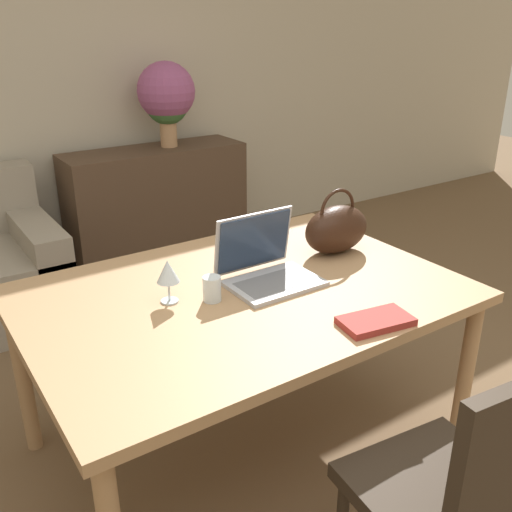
{
  "coord_description": "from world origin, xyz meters",
  "views": [
    {
      "loc": [
        -0.92,
        -0.95,
        1.64
      ],
      "look_at": [
        0.15,
        0.63,
        0.84
      ],
      "focal_mm": 40.0,
      "sensor_mm": 36.0,
      "label": 1
    }
  ],
  "objects_px": {
    "chair": "(468,492)",
    "handbag": "(336,229)",
    "laptop": "(265,263)",
    "drinking_glass": "(212,289)",
    "flower_vase": "(166,96)",
    "wine_glass": "(168,273)"
  },
  "relations": [
    {
      "from": "handbag",
      "to": "drinking_glass",
      "type": "bearing_deg",
      "value": -171.17
    },
    {
      "from": "drinking_glass",
      "to": "wine_glass",
      "type": "relative_size",
      "value": 0.58
    },
    {
      "from": "drinking_glass",
      "to": "handbag",
      "type": "height_order",
      "value": "handbag"
    },
    {
      "from": "wine_glass",
      "to": "handbag",
      "type": "xyz_separation_m",
      "value": [
        0.79,
        0.03,
        -0.01
      ]
    },
    {
      "from": "drinking_glass",
      "to": "handbag",
      "type": "bearing_deg",
      "value": 8.83
    },
    {
      "from": "chair",
      "to": "handbag",
      "type": "height_order",
      "value": "handbag"
    },
    {
      "from": "drinking_glass",
      "to": "handbag",
      "type": "xyz_separation_m",
      "value": [
        0.66,
        0.1,
        0.06
      ]
    },
    {
      "from": "drinking_glass",
      "to": "wine_glass",
      "type": "distance_m",
      "value": 0.16
    },
    {
      "from": "chair",
      "to": "flower_vase",
      "type": "xyz_separation_m",
      "value": [
        0.61,
        2.95,
        0.64
      ]
    },
    {
      "from": "drinking_glass",
      "to": "flower_vase",
      "type": "xyz_separation_m",
      "value": [
        0.81,
        2.0,
        0.39
      ]
    },
    {
      "from": "chair",
      "to": "wine_glass",
      "type": "xyz_separation_m",
      "value": [
        -0.32,
        1.03,
        0.31
      ]
    },
    {
      "from": "chair",
      "to": "handbag",
      "type": "xyz_separation_m",
      "value": [
        0.46,
        1.06,
        0.3
      ]
    },
    {
      "from": "laptop",
      "to": "handbag",
      "type": "xyz_separation_m",
      "value": [
        0.41,
        0.06,
        0.04
      ]
    },
    {
      "from": "laptop",
      "to": "wine_glass",
      "type": "distance_m",
      "value": 0.39
    },
    {
      "from": "drinking_glass",
      "to": "flower_vase",
      "type": "relative_size",
      "value": 0.16
    },
    {
      "from": "chair",
      "to": "laptop",
      "type": "xyz_separation_m",
      "value": [
        0.06,
        1.0,
        0.27
      ]
    },
    {
      "from": "chair",
      "to": "handbag",
      "type": "relative_size",
      "value": 3.12
    },
    {
      "from": "chair",
      "to": "laptop",
      "type": "distance_m",
      "value": 1.03
    },
    {
      "from": "wine_glass",
      "to": "handbag",
      "type": "bearing_deg",
      "value": 1.99
    },
    {
      "from": "chair",
      "to": "drinking_glass",
      "type": "relative_size",
      "value": 10.44
    },
    {
      "from": "chair",
      "to": "drinking_glass",
      "type": "xyz_separation_m",
      "value": [
        -0.2,
        0.95,
        0.24
      ]
    },
    {
      "from": "wine_glass",
      "to": "handbag",
      "type": "height_order",
      "value": "handbag"
    }
  ]
}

